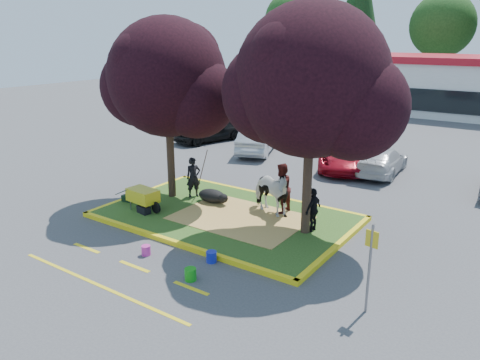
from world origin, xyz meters
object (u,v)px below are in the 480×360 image
Objects in this scene: cow at (270,192)px; calf at (212,196)px; bucket_pink at (146,250)px; car_silver at (258,139)px; sign_post at (370,260)px; car_black at (210,128)px; wheelbarrow at (143,196)px; handler at (193,177)px; bucket_green at (190,274)px; bucket_blue at (211,257)px.

cow is 1.67× the size of calf.
car_silver reaches higher than bucket_pink.
sign_post reaches higher than car_black.
calf is 3.99× the size of bucket_pink.
calf is 0.26× the size of car_silver.
car_black is at bearing 141.55° from calf.
wheelbarrow is (-1.51, -1.93, 0.27)m from calf.
handler is at bearing 166.52° from sign_post.
handler reaches higher than bucket_green.
cow is 3.78m from bucket_blue.
cow is at bearing 18.23° from calf.
car_silver is at bearing 115.16° from bucket_green.
car_silver reaches higher than bucket_blue.
handler is 4.64× the size of bucket_green.
cow reaches higher than handler.
wheelbarrow is 4.48m from bucket_blue.
sign_post is at bearing -80.94° from handler.
bucket_green is at bearing -108.08° from handler.
car_black reaches higher than calf.
handler is 5.16m from bucket_blue.
bucket_pink is at bearing 179.44° from cow.
bucket_pink is at bearing -162.41° from sign_post.
bucket_green is at bearing -37.56° from car_black.
calf is 0.75× the size of handler.
cow is 3.27m from handler.
bucket_blue is at bearing -35.67° from car_black.
handler is 5.32× the size of bucket_pink.
cow is at bearing 152.96° from sign_post.
car_silver is at bearing 47.66° from handler.
bucket_blue reaches higher than bucket_pink.
bucket_pink is at bearing -42.82° from car_black.
calf is (-2.31, -0.20, -0.55)m from cow.
bucket_blue is at bearing -101.86° from handler.
bucket_pink is 14.94m from car_black.
calf is 0.57× the size of wheelbarrow.
bucket_pink is 0.06× the size of car_black.
calf is 10.98m from car_black.
wheelbarrow is at bearing 77.62° from car_silver.
bucket_pink is (-1.97, 0.38, -0.02)m from bucket_green.
cow is at bearing 103.82° from car_silver.
bucket_green reaches higher than bucket_pink.
calf is at bearing 121.81° from bucket_green.
sign_post reaches higher than handler.
car_silver is at bearing 4.51° from car_black.
calf is at bearing 89.93° from car_silver.
bucket_blue is at bearing -168.77° from sign_post.
handler is (-3.27, -0.08, -0.04)m from cow.
car_silver reaches higher than wheelbarrow.
wheelbarrow is 0.43× the size of car_black.
wheelbarrow is 11.80m from car_black.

